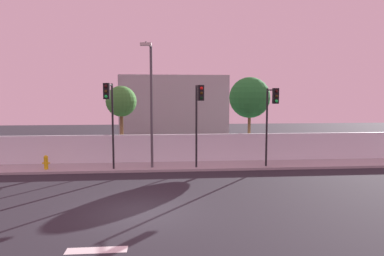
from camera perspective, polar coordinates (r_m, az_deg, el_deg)
name	(u,v)px	position (r m, az deg, el deg)	size (l,w,h in m)	color
ground_plane	(140,212)	(14.18, -8.42, -13.41)	(80.00, 80.00, 0.00)	#25242A
sidewalk	(148,167)	(22.07, -7.14, -6.30)	(36.00, 2.40, 0.15)	#A7A7A7
perimeter_wall	(149,148)	(23.17, -7.05, -3.29)	(36.00, 0.18, 1.80)	white
traffic_light_left	(271,110)	(21.41, 12.79, 2.83)	(0.41, 1.32, 4.78)	black
traffic_light_center	(110,108)	(20.64, -13.26, 3.23)	(0.41, 1.27, 5.05)	black
traffic_light_right	(199,109)	(20.64, 1.10, 3.17)	(0.42, 1.06, 4.96)	black
street_lamp_curbside	(151,97)	(20.89, -6.72, 5.05)	(0.62, 2.07, 7.26)	#4C4C51
fire_hydrant	(46,162)	(22.55, -22.65, -5.09)	(0.44, 0.26, 0.84)	gold
roadside_tree_leftmost	(121,102)	(24.08, -11.44, 4.16)	(2.06, 2.06, 5.14)	brown
roadside_tree_midleft	(250,98)	(24.69, 9.35, 4.87)	(2.83, 2.83, 5.76)	brown
low_building_distant	(174,107)	(36.93, -3.02, 3.41)	(10.73, 6.00, 6.44)	#9D9D9D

